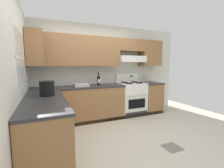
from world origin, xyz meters
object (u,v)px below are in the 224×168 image
object	(u,v)px
wine_bottle	(99,80)
bowl	(82,86)
bucket	(47,88)
stove	(131,98)

from	to	relation	value
wine_bottle	bowl	bearing A→B (deg)	-165.73
bowl	bucket	world-z (taller)	bucket
bowl	bucket	xyz separation A→B (m)	(-0.81, -0.94, 0.11)
stove	bowl	distance (m)	1.55
stove	wine_bottle	distance (m)	1.14
wine_bottle	bowl	xyz separation A→B (m)	(-0.49, -0.13, -0.11)
stove	bowl	size ratio (longest dim) A/B	3.29
wine_bottle	bowl	world-z (taller)	wine_bottle
stove	bucket	distance (m)	2.56
wine_bottle	stove	bearing A→B (deg)	-4.95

